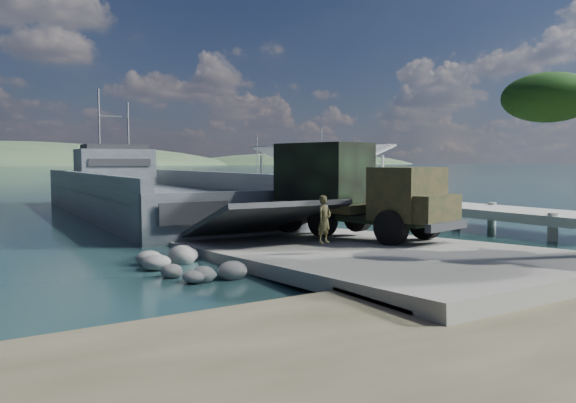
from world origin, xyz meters
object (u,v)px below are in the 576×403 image
object	(u,v)px
military_truck	(349,189)
sailboat_far	(258,192)
landing_craft	(149,202)
sailboat_near	(322,195)
pier	(327,190)
soldier	(324,230)

from	to	relation	value
military_truck	sailboat_far	bearing A→B (deg)	55.09
sailboat_far	landing_craft	bearing A→B (deg)	-120.18
military_truck	sailboat_near	xyz separation A→B (m)	(17.49, 26.27, -2.21)
pier	landing_craft	size ratio (longest dim) A/B	1.17
sailboat_near	soldier	bearing A→B (deg)	-144.17
soldier	sailboat_far	xyz separation A→B (m)	(19.87, 40.47, -1.01)
landing_craft	military_truck	bearing A→B (deg)	-79.12
landing_craft	military_truck	xyz separation A→B (m)	(2.86, -19.85, 1.71)
military_truck	sailboat_far	size ratio (longest dim) A/B	1.38
pier	landing_craft	bearing A→B (deg)	166.58
pier	soldier	world-z (taller)	pier
landing_craft	sailboat_near	distance (m)	21.34
pier	sailboat_near	xyz separation A→B (m)	(6.59, 9.71, -1.20)
landing_craft	soldier	world-z (taller)	landing_craft
soldier	sailboat_near	bearing A→B (deg)	38.95
pier	sailboat_near	distance (m)	11.79
landing_craft	soldier	xyz separation A→B (m)	(-1.24, -23.52, 0.47)
pier	military_truck	bearing A→B (deg)	-123.36
sailboat_near	sailboat_far	bearing A→B (deg)	80.89
pier	sailboat_near	world-z (taller)	sailboat_near
military_truck	sailboat_near	bearing A→B (deg)	44.64
pier	military_truck	size ratio (longest dim) A/B	4.61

